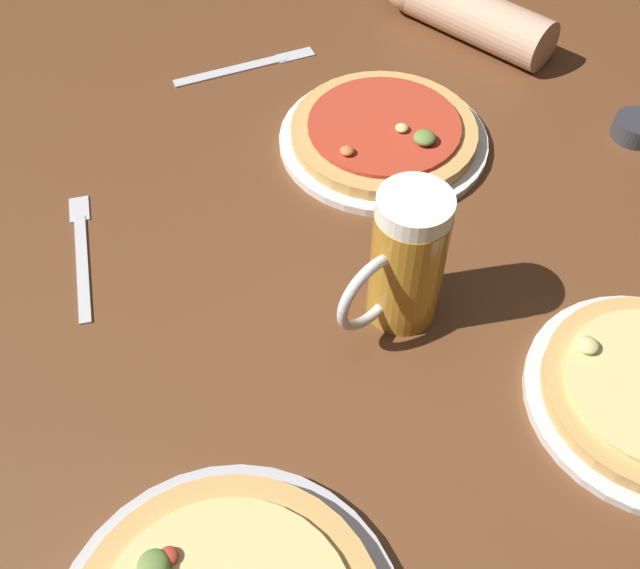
# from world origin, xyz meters

# --- Properties ---
(ground_plane) EXTENTS (2.40, 2.40, 0.03)m
(ground_plane) POSITION_xyz_m (0.00, 0.00, -0.01)
(ground_plane) COLOR brown
(pizza_plate_far) EXTENTS (0.29, 0.29, 0.05)m
(pizza_plate_far) POSITION_xyz_m (0.03, 0.29, 0.02)
(pizza_plate_far) COLOR silver
(pizza_plate_far) RESTS_ON ground_plane
(beer_mug_dark) EXTENTS (0.10, 0.13, 0.18)m
(beer_mug_dark) POSITION_xyz_m (0.09, -0.01, 0.09)
(beer_mug_dark) COLOR #B27A23
(beer_mug_dark) RESTS_ON ground_plane
(ramekin_butter) EXTENTS (0.06, 0.06, 0.03)m
(ramekin_butter) POSITION_xyz_m (0.38, 0.38, 0.01)
(ramekin_butter) COLOR #333338
(ramekin_butter) RESTS_ON ground_plane
(fork_left) EXTENTS (0.11, 0.20, 0.01)m
(fork_left) POSITION_xyz_m (-0.30, 0.00, 0.00)
(fork_left) COLOR silver
(fork_left) RESTS_ON ground_plane
(knife_right) EXTENTS (0.20, 0.15, 0.01)m
(knife_right) POSITION_xyz_m (-0.21, 0.42, 0.00)
(knife_right) COLOR silver
(knife_right) RESTS_ON ground_plane
(diner_arm) EXTENTS (0.29, 0.20, 0.08)m
(diner_arm) POSITION_xyz_m (0.11, 0.59, 0.04)
(diner_arm) COLOR tan
(diner_arm) RESTS_ON ground_plane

